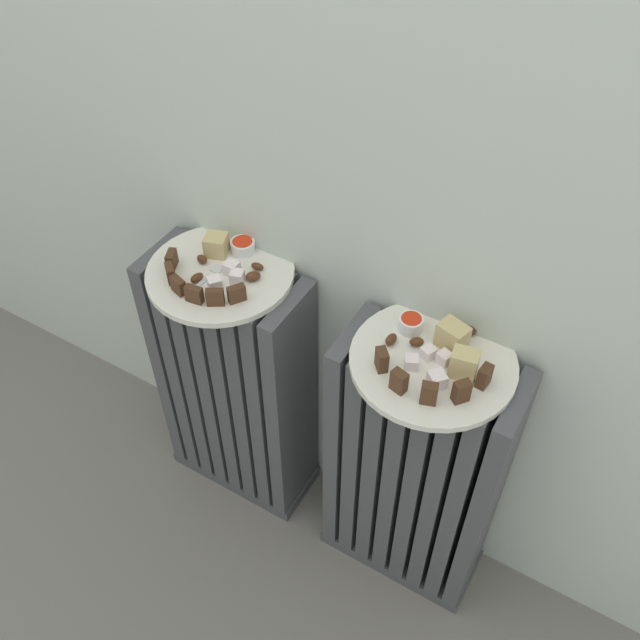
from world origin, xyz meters
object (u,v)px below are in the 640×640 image
Objects in this scene: plate_left at (220,273)px; plate_right at (433,362)px; fork at (206,279)px; jam_bowl_right at (411,323)px; radiator_left at (236,387)px; jam_bowl_left at (243,246)px; radiator_right at (413,473)px.

plate_left is 0.43m from plate_right.
fork is (-0.01, -0.03, 0.01)m from plate_left.
fork is (-0.37, -0.08, -0.01)m from jam_bowl_right.
radiator_left is 2.35× the size of plate_left.
plate_right is at bearing -9.04° from jam_bowl_left.
jam_bowl_left is 0.43× the size of fork.
radiator_left is at bearing -94.59° from jam_bowl_left.
jam_bowl_right reaches higher than plate_left.
plate_left is 0.07m from jam_bowl_left.
plate_left is at bearing -94.59° from jam_bowl_left.
radiator_left is at bearing -173.45° from jam_bowl_right.
plate_right is 5.97× the size of jam_bowl_left.
radiator_right is (0.43, 0.00, 0.00)m from radiator_left.
plate_left is 6.53× the size of jam_bowl_right.
plate_right is at bearing -34.21° from jam_bowl_right.
plate_right reaches higher than radiator_left.
radiator_right is 2.35× the size of plate_left.
fork is at bearing -175.49° from plate_right.
radiator_left is at bearing 0.00° from plate_left.
jam_bowl_right is at bearing -3.99° from jam_bowl_left.
jam_bowl_right is (0.37, 0.04, 0.36)m from radiator_left.
radiator_left is 6.05× the size of fork.
plate_right is (0.43, 0.00, 0.34)m from radiator_left.
jam_bowl_right reaches higher than radiator_left.
jam_bowl_left reaches higher than radiator_right.
plate_right is 0.08m from jam_bowl_right.
radiator_left is at bearing 180.00° from radiator_right.
plate_right is 0.43m from jam_bowl_left.
jam_bowl_left reaches higher than fork.
jam_bowl_right is at bearing 6.55° from radiator_left.
fork is at bearing -101.38° from radiator_left.
jam_bowl_right is at bearing 11.57° from fork.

